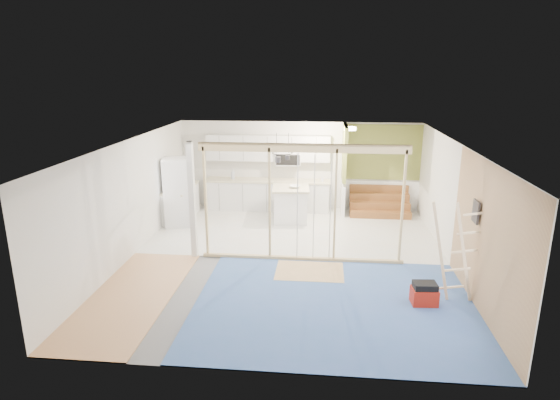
# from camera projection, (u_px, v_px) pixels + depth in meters

# --- Properties ---
(room) EXTENTS (7.01, 8.01, 2.61)m
(room) POSITION_uv_depth(u_px,v_px,m) (288.00, 203.00, 9.98)
(room) COLOR slate
(room) RESTS_ON ground
(floor_overlays) EXTENTS (7.00, 8.00, 0.03)m
(floor_overlays) POSITION_uv_depth(u_px,v_px,m) (291.00, 258.00, 10.38)
(floor_overlays) COLOR silver
(floor_overlays) RESTS_ON room
(stud_frame) EXTENTS (4.66, 0.14, 2.60)m
(stud_frame) POSITION_uv_depth(u_px,v_px,m) (276.00, 189.00, 9.92)
(stud_frame) COLOR #CFBE7E
(stud_frame) RESTS_ON room
(base_cabinets) EXTENTS (4.45, 2.24, 0.93)m
(base_cabinets) POSITION_uv_depth(u_px,v_px,m) (242.00, 197.00, 13.58)
(base_cabinets) COLOR silver
(base_cabinets) RESTS_ON room
(upper_cabinets) EXTENTS (3.60, 0.41, 0.85)m
(upper_cabinets) POSITION_uv_depth(u_px,v_px,m) (270.00, 149.00, 13.57)
(upper_cabinets) COLOR silver
(upper_cabinets) RESTS_ON room
(green_partition) EXTENTS (2.25, 1.51, 2.60)m
(green_partition) POSITION_uv_depth(u_px,v_px,m) (369.00, 182.00, 13.39)
(green_partition) COLOR olive
(green_partition) RESTS_ON room
(pot_rack) EXTENTS (0.52, 0.52, 0.72)m
(pot_rack) POSITION_uv_depth(u_px,v_px,m) (282.00, 155.00, 11.63)
(pot_rack) COLOR black
(pot_rack) RESTS_ON room
(sheathing_panel) EXTENTS (0.02, 4.00, 2.60)m
(sheathing_panel) POSITION_uv_depth(u_px,v_px,m) (488.00, 242.00, 7.74)
(sheathing_panel) COLOR tan
(sheathing_panel) RESTS_ON room
(electrical_panel) EXTENTS (0.04, 0.30, 0.40)m
(electrical_panel) POSITION_uv_depth(u_px,v_px,m) (476.00, 212.00, 8.23)
(electrical_panel) COLOR #3A3A3F
(electrical_panel) RESTS_ON room
(ceiling_light) EXTENTS (0.32, 0.32, 0.08)m
(ceiling_light) POSITION_uv_depth(u_px,v_px,m) (350.00, 129.00, 12.39)
(ceiling_light) COLOR #FFEABF
(ceiling_light) RESTS_ON room
(fridge) EXTENTS (0.98, 0.95, 1.82)m
(fridge) POSITION_uv_depth(u_px,v_px,m) (179.00, 192.00, 12.42)
(fridge) COLOR silver
(fridge) RESTS_ON room
(island) EXTENTS (1.06, 1.06, 0.97)m
(island) POSITION_uv_depth(u_px,v_px,m) (291.00, 205.00, 12.80)
(island) COLOR white
(island) RESTS_ON room
(bowl) EXTENTS (0.31, 0.31, 0.07)m
(bowl) POSITION_uv_depth(u_px,v_px,m) (295.00, 187.00, 12.61)
(bowl) COLOR silver
(bowl) RESTS_ON island
(soap_bottle_a) EXTENTS (0.12, 0.12, 0.31)m
(soap_bottle_a) POSITION_uv_depth(u_px,v_px,m) (233.00, 174.00, 13.75)
(soap_bottle_a) COLOR #A4A9B7
(soap_bottle_a) RESTS_ON base_cabinets
(soap_bottle_b) EXTENTS (0.08, 0.08, 0.17)m
(soap_bottle_b) POSITION_uv_depth(u_px,v_px,m) (322.00, 179.00, 13.47)
(soap_bottle_b) COLOR silver
(soap_bottle_b) RESTS_ON base_cabinets
(toolbox) EXTENTS (0.47, 0.37, 0.42)m
(toolbox) POSITION_uv_depth(u_px,v_px,m) (424.00, 294.00, 8.33)
(toolbox) COLOR #AD1E0F
(toolbox) RESTS_ON room
(ladder) EXTENTS (0.99, 0.10, 1.83)m
(ladder) POSITION_uv_depth(u_px,v_px,m) (455.00, 252.00, 8.29)
(ladder) COLOR beige
(ladder) RESTS_ON room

